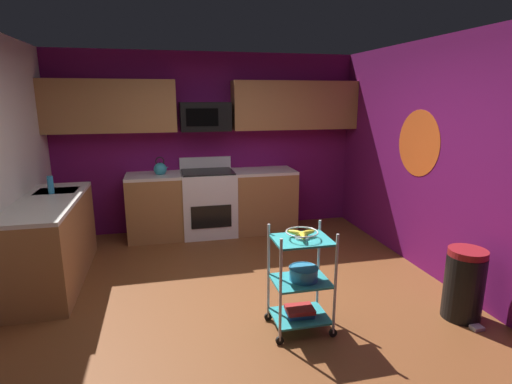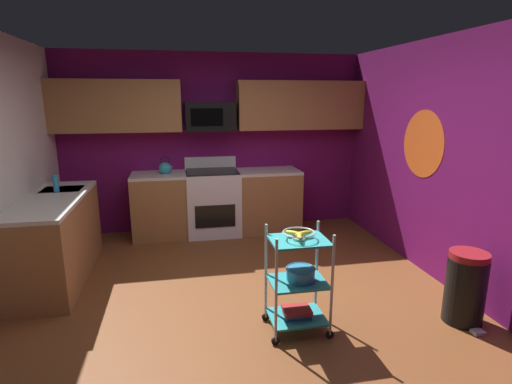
# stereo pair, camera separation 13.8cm
# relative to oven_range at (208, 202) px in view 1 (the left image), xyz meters

# --- Properties ---
(floor) EXTENTS (4.40, 4.80, 0.04)m
(floor) POSITION_rel_oven_range_xyz_m (0.07, -2.10, -0.50)
(floor) COLOR brown
(floor) RESTS_ON ground
(wall_back) EXTENTS (4.52, 0.06, 2.60)m
(wall_back) POSITION_rel_oven_range_xyz_m (0.07, 0.33, 0.82)
(wall_back) COLOR #6B1156
(wall_back) RESTS_ON ground
(wall_right) EXTENTS (0.06, 4.80, 2.60)m
(wall_right) POSITION_rel_oven_range_xyz_m (2.30, -2.10, 0.82)
(wall_right) COLOR #6B1156
(wall_right) RESTS_ON ground
(wall_flower_decal) EXTENTS (0.00, 0.77, 0.77)m
(wall_flower_decal) POSITION_rel_oven_range_xyz_m (2.27, -1.58, 0.97)
(wall_flower_decal) COLOR #E5591E
(counter_run) EXTENTS (3.41, 2.36, 0.92)m
(counter_run) POSITION_rel_oven_range_xyz_m (-0.74, -0.50, -0.01)
(counter_run) COLOR #9E6B3D
(counter_run) RESTS_ON ground
(oven_range) EXTENTS (0.76, 0.65, 1.10)m
(oven_range) POSITION_rel_oven_range_xyz_m (0.00, 0.00, 0.00)
(oven_range) COLOR white
(oven_range) RESTS_ON ground
(upper_cabinets) EXTENTS (4.40, 0.33, 0.70)m
(upper_cabinets) POSITION_rel_oven_range_xyz_m (0.09, 0.13, 1.37)
(upper_cabinets) COLOR #9E6B3D
(microwave) EXTENTS (0.70, 0.39, 0.40)m
(microwave) POSITION_rel_oven_range_xyz_m (-0.00, 0.10, 1.22)
(microwave) COLOR black
(rolling_cart) EXTENTS (0.54, 0.40, 0.91)m
(rolling_cart) POSITION_rel_oven_range_xyz_m (0.47, -2.70, -0.03)
(rolling_cart) COLOR silver
(rolling_cart) RESTS_ON ground
(fruit_bowl) EXTENTS (0.27, 0.27, 0.07)m
(fruit_bowl) POSITION_rel_oven_range_xyz_m (0.47, -2.70, 0.40)
(fruit_bowl) COLOR silver
(fruit_bowl) RESTS_ON rolling_cart
(mixing_bowl_large) EXTENTS (0.25, 0.25, 0.11)m
(mixing_bowl_large) POSITION_rel_oven_range_xyz_m (0.49, -2.70, 0.04)
(mixing_bowl_large) COLOR #338CBF
(mixing_bowl_large) RESTS_ON rolling_cart
(book_stack) EXTENTS (0.25, 0.19, 0.07)m
(book_stack) POSITION_rel_oven_range_xyz_m (0.47, -2.70, -0.31)
(book_stack) COLOR #1E4C8C
(book_stack) RESTS_ON rolling_cart
(kettle) EXTENTS (0.21, 0.18, 0.26)m
(kettle) POSITION_rel_oven_range_xyz_m (-0.66, -0.00, 0.52)
(kettle) COLOR teal
(kettle) RESTS_ON counter_run
(dish_soap_bottle) EXTENTS (0.06, 0.06, 0.20)m
(dish_soap_bottle) POSITION_rel_oven_range_xyz_m (-1.85, -0.90, 0.54)
(dish_soap_bottle) COLOR #2D8CBF
(dish_soap_bottle) RESTS_ON counter_run
(trash_can) EXTENTS (0.34, 0.42, 0.66)m
(trash_can) POSITION_rel_oven_range_xyz_m (1.97, -2.86, -0.15)
(trash_can) COLOR black
(trash_can) RESTS_ON ground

